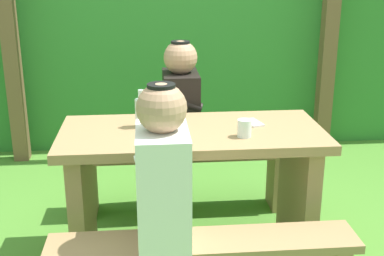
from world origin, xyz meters
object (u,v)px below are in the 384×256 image
(cell_phone, at_px, (253,123))
(picnic_table, at_px, (192,172))
(bench_far, at_px, (184,167))
(drinking_glass, at_px, (244,128))
(bottle_left, at_px, (171,118))
(person_white_shirt, at_px, (163,172))
(bottle_right, at_px, (141,112))
(person_black_coat, at_px, (181,102))

(cell_phone, bearing_deg, picnic_table, 177.83)
(picnic_table, height_order, cell_phone, cell_phone)
(bench_far, bearing_deg, drinking_glass, -69.99)
(drinking_glass, bearing_deg, bottle_left, 167.85)
(bench_far, height_order, person_white_shirt, person_white_shirt)
(picnic_table, bearing_deg, bottle_left, -152.82)
(person_white_shirt, relative_size, bottle_right, 3.51)
(person_white_shirt, distance_m, cell_phone, 0.83)
(person_white_shirt, bearing_deg, cell_phone, 50.75)
(picnic_table, xyz_separation_m, bottle_left, (-0.11, -0.06, 0.33))
(picnic_table, height_order, drinking_glass, drinking_glass)
(picnic_table, bearing_deg, person_white_shirt, -107.41)
(drinking_glass, bearing_deg, cell_phone, 66.90)
(picnic_table, xyz_separation_m, bottle_right, (-0.27, 0.07, 0.33))
(person_black_coat, bearing_deg, cell_phone, -52.75)
(person_white_shirt, xyz_separation_m, bottle_right, (-0.09, 0.64, 0.08))
(drinking_glass, height_order, cell_phone, drinking_glass)
(picnic_table, bearing_deg, bench_far, 90.00)
(bench_far, distance_m, bottle_right, 0.77)
(person_white_shirt, height_order, cell_phone, person_white_shirt)
(bench_far, relative_size, bottle_right, 6.82)
(person_white_shirt, relative_size, cell_phone, 5.14)
(bottle_left, relative_size, bottle_right, 1.05)
(bench_far, distance_m, drinking_glass, 0.90)
(bottle_right, bearing_deg, cell_phone, 0.38)
(bottle_right, bearing_deg, bench_far, 61.51)
(person_black_coat, height_order, cell_phone, person_black_coat)
(person_black_coat, distance_m, drinking_glass, 0.75)
(picnic_table, bearing_deg, drinking_glass, -28.12)
(bottle_left, bearing_deg, drinking_glass, -12.15)
(person_black_coat, height_order, drinking_glass, person_black_coat)
(cell_phone, bearing_deg, bench_far, 110.59)
(picnic_table, bearing_deg, bottle_right, 164.30)
(drinking_glass, height_order, bottle_left, bottle_left)
(person_white_shirt, height_order, person_black_coat, same)
(bench_far, bearing_deg, person_white_shirt, -98.88)
(person_white_shirt, distance_m, bottle_left, 0.51)
(person_black_coat, distance_m, bottle_left, 0.63)
(person_white_shirt, height_order, drinking_glass, person_white_shirt)
(bottle_right, relative_size, cell_phone, 1.47)
(bottle_left, distance_m, cell_phone, 0.48)
(person_black_coat, distance_m, bottle_right, 0.55)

